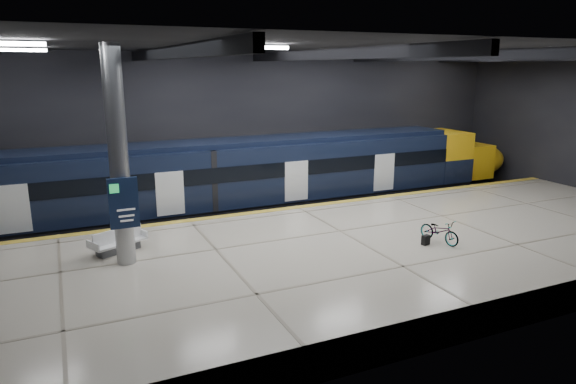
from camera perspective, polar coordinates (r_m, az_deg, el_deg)
ground at (r=21.25m, az=4.39°, el=-6.36°), size 30.00×30.00×0.00m
room_shell at (r=20.02m, az=4.69°, el=9.20°), size 30.10×16.10×8.05m
platform at (r=19.05m, az=8.06°, el=-7.13°), size 30.00×11.00×1.10m
safety_strip at (r=23.24m, az=1.20°, el=-1.68°), size 30.00×0.40×0.01m
rails at (r=25.94m, az=-1.44°, el=-2.39°), size 30.00×1.52×0.16m
train at (r=25.20m, az=-2.91°, el=1.76°), size 29.40×2.84×3.79m
bench at (r=18.60m, az=-18.35°, el=-5.49°), size 2.04×1.50×0.83m
bicycle at (r=19.35m, az=16.48°, el=-4.16°), size 0.91×1.74×0.87m
pannier_bag at (r=19.05m, az=15.05°, el=-5.17°), size 0.34×0.25×0.35m
info_column at (r=16.75m, az=-18.28°, el=3.31°), size 0.90×0.78×6.90m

